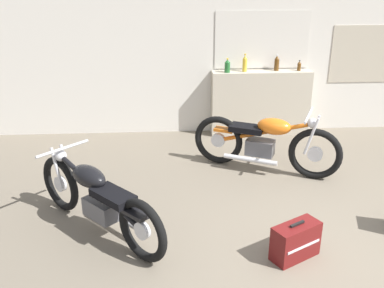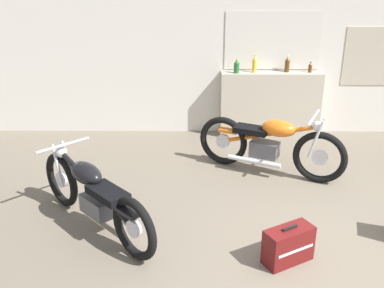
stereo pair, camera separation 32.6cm
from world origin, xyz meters
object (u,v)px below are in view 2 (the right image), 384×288
(bottle_right_center, at_px, (310,68))
(bottle_leftmost, at_px, (237,67))
(motorcycle_black, at_px, (94,195))
(hard_case_darkred, at_px, (288,245))
(bottle_center, at_px, (287,65))
(motorcycle_orange, at_px, (270,144))
(bottle_left_center, at_px, (254,64))

(bottle_right_center, bearing_deg, bottle_leftmost, -177.58)
(motorcycle_black, distance_m, hard_case_darkred, 2.04)
(motorcycle_black, bearing_deg, bottle_center, 48.57)
(motorcycle_black, xyz_separation_m, hard_case_darkred, (1.95, -0.56, -0.22))
(motorcycle_orange, bearing_deg, bottle_left_center, 92.64)
(bottle_right_center, height_order, motorcycle_orange, bottle_right_center)
(bottle_left_center, bearing_deg, motorcycle_orange, -87.36)
(hard_case_darkred, bearing_deg, bottle_right_center, 74.83)
(bottle_center, bearing_deg, bottle_right_center, -5.27)
(motorcycle_black, relative_size, motorcycle_orange, 0.82)
(bottle_leftmost, height_order, bottle_center, bottle_center)
(bottle_leftmost, bearing_deg, bottle_right_center, 2.42)
(bottle_leftmost, relative_size, bottle_right_center, 1.34)
(bottle_center, height_order, motorcycle_orange, bottle_center)
(bottle_right_center, relative_size, motorcycle_orange, 0.09)
(bottle_leftmost, height_order, bottle_left_center, bottle_left_center)
(motorcycle_black, distance_m, motorcycle_orange, 2.47)
(bottle_left_center, bearing_deg, hard_case_darkred, -90.66)
(motorcycle_black, bearing_deg, bottle_left_center, 54.64)
(bottle_center, bearing_deg, motorcycle_orange, -107.20)
(bottle_left_center, relative_size, hard_case_darkred, 0.54)
(bottle_center, distance_m, motorcycle_black, 3.87)
(bottle_center, xyz_separation_m, motorcycle_orange, (-0.45, -1.47, -0.74))
(hard_case_darkred, bearing_deg, bottle_leftmost, 94.17)
(bottle_left_center, relative_size, bottle_center, 1.09)
(motorcycle_orange, height_order, hard_case_darkred, motorcycle_orange)
(bottle_left_center, distance_m, bottle_center, 0.52)
(bottle_right_center, xyz_separation_m, motorcycle_black, (-2.86, -2.81, -0.72))
(motorcycle_black, relative_size, hard_case_darkred, 2.93)
(bottle_right_center, bearing_deg, bottle_center, 174.73)
(bottle_leftmost, height_order, motorcycle_black, bottle_leftmost)
(bottle_center, xyz_separation_m, hard_case_darkred, (-0.56, -3.40, -0.98))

